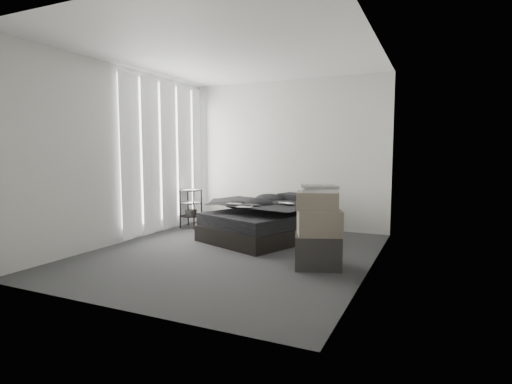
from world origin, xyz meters
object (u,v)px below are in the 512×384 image
at_px(bed, 266,231).
at_px(box_lower, 318,251).
at_px(laptop, 284,199).
at_px(side_stand, 191,209).

height_order(bed, box_lower, box_lower).
bearing_deg(bed, box_lower, -24.65).
distance_m(bed, laptop, 0.62).
distance_m(side_stand, box_lower, 3.17).
height_order(laptop, box_lower, laptop).
bearing_deg(bed, laptop, 7.50).
relative_size(bed, box_lower, 3.36).
distance_m(bed, side_stand, 1.66).
relative_size(side_stand, box_lower, 1.28).
xyz_separation_m(side_stand, box_lower, (2.77, -1.52, -0.14)).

